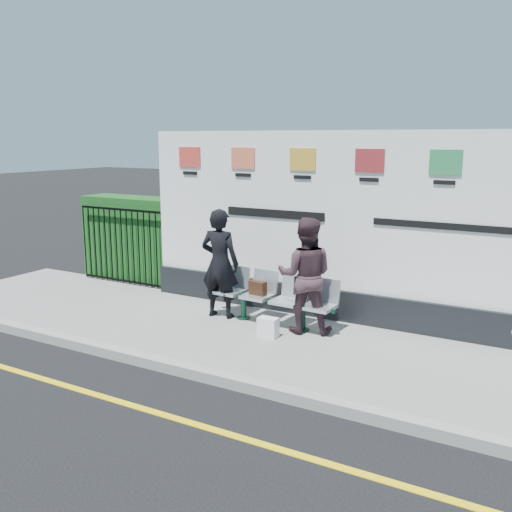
{
  "coord_description": "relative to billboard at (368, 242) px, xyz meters",
  "views": [
    {
      "loc": [
        3.27,
        -4.54,
        3.01
      ],
      "look_at": [
        -0.9,
        2.8,
        1.25
      ],
      "focal_mm": 40.0,
      "sensor_mm": 36.0,
      "label": 1
    }
  ],
  "objects": [
    {
      "name": "ground",
      "position": [
        -0.5,
        -3.85,
        -1.42
      ],
      "size": [
        80.0,
        80.0,
        0.0
      ],
      "primitive_type": "plane",
      "color": "black"
    },
    {
      "name": "pavement",
      "position": [
        -0.5,
        -1.35,
        -1.36
      ],
      "size": [
        14.0,
        3.0,
        0.12
      ],
      "primitive_type": "cube",
      "color": "gray",
      "rests_on": "ground"
    },
    {
      "name": "kerb",
      "position": [
        -0.5,
        -2.85,
        -1.35
      ],
      "size": [
        14.0,
        0.18,
        0.14
      ],
      "primitive_type": "cube",
      "color": "gray",
      "rests_on": "ground"
    },
    {
      "name": "yellow_line",
      "position": [
        -0.5,
        -3.85,
        -1.42
      ],
      "size": [
        14.0,
        0.1,
        0.01
      ],
      "primitive_type": "cube",
      "color": "yellow",
      "rests_on": "ground"
    },
    {
      "name": "billboard",
      "position": [
        0.0,
        0.0,
        0.0
      ],
      "size": [
        8.0,
        0.3,
        3.0
      ],
      "color": "black",
      "rests_on": "pavement"
    },
    {
      "name": "hedge",
      "position": [
        -5.08,
        0.45,
        -0.45
      ],
      "size": [
        2.35,
        0.7,
        1.7
      ],
      "primitive_type": "cube",
      "color": "#174D19",
      "rests_on": "pavement"
    },
    {
      "name": "railing",
      "position": [
        -5.08,
        -0.0,
        -0.53
      ],
      "size": [
        2.05,
        0.06,
        1.54
      ],
      "primitive_type": null,
      "color": "black",
      "rests_on": "pavement"
    },
    {
      "name": "bench",
      "position": [
        -1.25,
        -0.8,
        -1.08
      ],
      "size": [
        2.09,
        0.65,
        0.44
      ],
      "primitive_type": null,
      "rotation": [
        0.0,
        0.0,
        -0.05
      ],
      "color": "silver",
      "rests_on": "pavement"
    },
    {
      "name": "woman_left",
      "position": [
        -2.18,
        -0.86,
        -0.41
      ],
      "size": [
        0.69,
        0.49,
        1.79
      ],
      "primitive_type": "imported",
      "rotation": [
        0.0,
        0.0,
        3.25
      ],
      "color": "black",
      "rests_on": "pavement"
    },
    {
      "name": "woman_right",
      "position": [
        -0.67,
        -0.85,
        -0.43
      ],
      "size": [
        1.03,
        0.92,
        1.75
      ],
      "primitive_type": "imported",
      "rotation": [
        0.0,
        0.0,
        3.5
      ],
      "color": "#39252C",
      "rests_on": "pavement"
    },
    {
      "name": "handbag_brown",
      "position": [
        -1.52,
        -0.79,
        -0.75
      ],
      "size": [
        0.29,
        0.16,
        0.22
      ],
      "primitive_type": "cube",
      "rotation": [
        0.0,
        0.0,
        -0.15
      ],
      "color": "black",
      "rests_on": "bench"
    },
    {
      "name": "carrier_bag_white",
      "position": [
        -1.03,
        -1.35,
        -1.15
      ],
      "size": [
        0.29,
        0.18,
        0.29
      ],
      "primitive_type": "cube",
      "color": "white",
      "rests_on": "pavement"
    }
  ]
}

